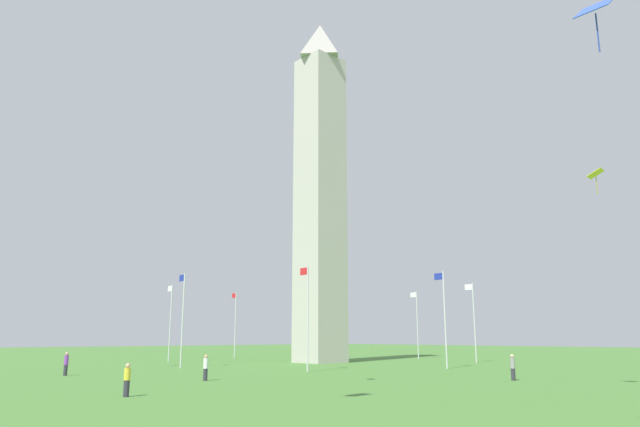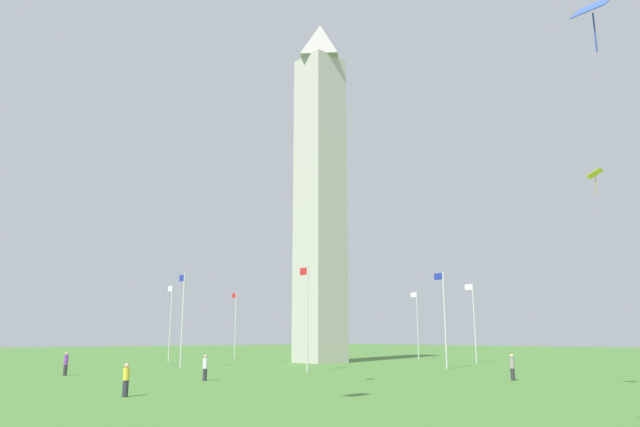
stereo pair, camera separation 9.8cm
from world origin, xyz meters
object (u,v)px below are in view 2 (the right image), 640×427
(person_gray_shirt, at_px, (512,367))
(person_yellow_shirt, at_px, (126,380))
(flagpole_se, at_px, (307,313))
(flagpole_w, at_px, (417,322))
(flagpole_s, at_px, (444,315))
(flagpole_nw, at_px, (327,323))
(flagpole_n, at_px, (235,322))
(person_white_shirt, at_px, (205,368))
(flagpole_sw, at_px, (474,319))
(person_purple_shirt, at_px, (66,364))
(flagpole_ne, at_px, (170,319))
(flagpole_e, at_px, (182,316))
(obelisk_monument, at_px, (320,183))
(kite_yellow_diamond, at_px, (595,174))
(kite_blue_diamond, at_px, (592,9))

(person_gray_shirt, distance_m, person_yellow_shirt, 25.47)
(flagpole_se, xyz_separation_m, flagpole_w, (12.62, -30.47, 0.00))
(flagpole_s, bearing_deg, flagpole_nw, -22.50)
(flagpole_n, height_order, person_white_shirt, flagpole_n)
(flagpole_sw, height_order, person_white_shirt, flagpole_sw)
(flagpole_sw, bearing_deg, person_purple_shirt, 78.71)
(flagpole_n, relative_size, flagpole_w, 1.00)
(flagpole_n, relative_size, flagpole_ne, 1.00)
(flagpole_ne, relative_size, flagpole_se, 1.00)
(flagpole_nw, height_order, person_gray_shirt, flagpole_nw)
(flagpole_ne, height_order, flagpole_nw, same)
(person_yellow_shirt, bearing_deg, flagpole_ne, 54.63)
(flagpole_n, xyz_separation_m, flagpole_se, (-30.47, 12.62, 0.00))
(flagpole_w, height_order, person_white_shirt, flagpole_w)
(flagpole_n, height_order, flagpole_ne, same)
(flagpole_s, bearing_deg, flagpole_sw, -67.50)
(flagpole_e, distance_m, person_yellow_shirt, 27.78)
(obelisk_monument, height_order, flagpole_ne, obelisk_monument)
(person_gray_shirt, bearing_deg, flagpole_ne, 52.87)
(flagpole_se, height_order, flagpole_sw, same)
(flagpole_s, height_order, flagpole_sw, same)
(obelisk_monument, distance_m, flagpole_w, 24.29)
(flagpole_n, bearing_deg, person_gray_shirt, 169.76)
(person_white_shirt, bearing_deg, person_purple_shirt, 59.96)
(flagpole_sw, distance_m, person_purple_shirt, 43.52)
(flagpole_w, distance_m, flagpole_nw, 13.66)
(flagpole_sw, bearing_deg, person_yellow_shirt, 102.60)
(flagpole_n, bearing_deg, flagpole_ne, 112.50)
(flagpole_n, height_order, flagpole_w, same)
(flagpole_se, bearing_deg, person_yellow_shirt, 116.51)
(flagpole_sw, bearing_deg, obelisk_monument, 45.12)
(kite_yellow_diamond, bearing_deg, flagpole_nw, -26.74)
(person_white_shirt, distance_m, kite_yellow_diamond, 27.57)
(person_gray_shirt, bearing_deg, kite_blue_diamond, 173.80)
(person_gray_shirt, height_order, person_purple_shirt, person_purple_shirt)
(obelisk_monument, relative_size, flagpole_ne, 4.71)
(flagpole_ne, bearing_deg, flagpole_se, 180.00)
(obelisk_monument, distance_m, flagpole_se, 24.27)
(flagpole_w, bearing_deg, kite_blue_diamond, 133.45)
(obelisk_monument, xyz_separation_m, flagpole_w, (0.05, -17.85, -16.48))
(flagpole_s, xyz_separation_m, flagpole_w, (17.85, -17.85, 0.00))
(person_white_shirt, relative_size, person_yellow_shirt, 1.07)
(flagpole_sw, distance_m, flagpole_nw, 25.24)
(flagpole_sw, bearing_deg, flagpole_ne, 45.00)
(person_yellow_shirt, relative_size, person_purple_shirt, 0.92)
(flagpole_ne, xyz_separation_m, flagpole_w, (-12.62, -30.47, 0.00))
(flagpole_ne, height_order, person_purple_shirt, flagpole_ne)
(obelisk_monument, height_order, flagpole_se, obelisk_monument)
(flagpole_ne, bearing_deg, kite_blue_diamond, 162.79)
(flagpole_ne, distance_m, kite_blue_diamond, 61.84)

